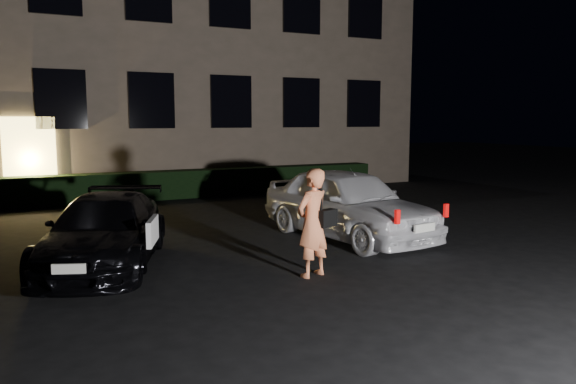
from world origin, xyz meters
name	(u,v)px	position (x,y,z in m)	size (l,w,h in m)	color
ground	(336,293)	(0.00, 0.00, 0.00)	(80.00, 80.00, 0.00)	black
building	(124,21)	(0.00, 14.99, 6.00)	(20.00, 8.11, 12.00)	brown
hedge	(158,185)	(0.00, 10.50, 0.42)	(15.00, 0.70, 0.85)	black
sedan	(105,231)	(-2.66, 2.97, 0.58)	(2.96, 4.34, 1.17)	black
hatch	(348,203)	(2.14, 3.07, 0.73)	(2.24, 4.45, 1.45)	white
man	(313,223)	(0.12, 0.90, 0.85)	(0.78, 0.59, 1.68)	#FA8655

